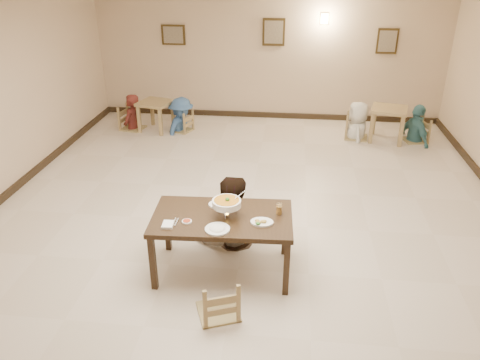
# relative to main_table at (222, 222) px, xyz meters

# --- Properties ---
(floor) EXTENTS (10.00, 10.00, 0.00)m
(floor) POSITION_rel_main_table_xyz_m (0.19, 1.14, -0.70)
(floor) COLOR beige
(floor) RESTS_ON ground
(ceiling) EXTENTS (10.00, 10.00, 0.00)m
(ceiling) POSITION_rel_main_table_xyz_m (0.19, 1.14, 2.30)
(ceiling) COLOR white
(ceiling) RESTS_ON wall_back
(wall_back) EXTENTS (10.00, 0.00, 10.00)m
(wall_back) POSITION_rel_main_table_xyz_m (0.19, 6.14, 0.80)
(wall_back) COLOR beige
(wall_back) RESTS_ON floor
(baseboard_back) EXTENTS (8.00, 0.06, 0.12)m
(baseboard_back) POSITION_rel_main_table_xyz_m (0.19, 6.11, -0.64)
(baseboard_back) COLOR black
(baseboard_back) RESTS_ON floor
(picture_a) EXTENTS (0.55, 0.04, 0.45)m
(picture_a) POSITION_rel_main_table_xyz_m (-2.01, 6.09, 1.20)
(picture_a) COLOR #312410
(picture_a) RESTS_ON wall_back
(picture_b) EXTENTS (0.50, 0.04, 0.60)m
(picture_b) POSITION_rel_main_table_xyz_m (0.29, 6.09, 1.30)
(picture_b) COLOR #312410
(picture_b) RESTS_ON wall_back
(picture_c) EXTENTS (0.45, 0.04, 0.55)m
(picture_c) POSITION_rel_main_table_xyz_m (2.79, 6.09, 1.15)
(picture_c) COLOR #312410
(picture_c) RESTS_ON wall_back
(wall_sconce) EXTENTS (0.16, 0.05, 0.22)m
(wall_sconce) POSITION_rel_main_table_xyz_m (1.39, 6.10, 1.60)
(wall_sconce) COLOR #FFD88C
(wall_sconce) RESTS_ON wall_back
(main_table) EXTENTS (1.71, 1.01, 0.78)m
(main_table) POSITION_rel_main_table_xyz_m (0.00, 0.00, 0.00)
(main_table) COLOR #312113
(main_table) RESTS_ON floor
(chair_far) EXTENTS (0.41, 0.41, 0.87)m
(chair_far) POSITION_rel_main_table_xyz_m (-0.05, 0.78, -0.27)
(chair_far) COLOR tan
(chair_far) RESTS_ON floor
(chair_near) EXTENTS (0.44, 0.44, 0.93)m
(chair_near) POSITION_rel_main_table_xyz_m (0.06, -0.78, -0.24)
(chair_near) COLOR tan
(chair_near) RESTS_ON floor
(main_diner) EXTENTS (1.10, 0.97, 1.90)m
(main_diner) POSITION_rel_main_table_xyz_m (-0.01, 0.71, 0.25)
(main_diner) COLOR gray
(main_diner) RESTS_ON floor
(curry_warmer) EXTENTS (0.38, 0.34, 0.31)m
(curry_warmer) POSITION_rel_main_table_xyz_m (0.06, -0.00, 0.26)
(curry_warmer) COLOR silver
(curry_warmer) RESTS_ON main_table
(rice_plate_far) EXTENTS (0.30, 0.30, 0.07)m
(rice_plate_far) POSITION_rel_main_table_xyz_m (-0.05, 0.25, 0.10)
(rice_plate_far) COLOR white
(rice_plate_far) RESTS_ON main_table
(rice_plate_near) EXTENTS (0.29, 0.29, 0.07)m
(rice_plate_near) POSITION_rel_main_table_xyz_m (-0.01, -0.31, 0.10)
(rice_plate_near) COLOR white
(rice_plate_near) RESTS_ON main_table
(fried_plate) EXTENTS (0.27, 0.27, 0.06)m
(fried_plate) POSITION_rel_main_table_xyz_m (0.48, -0.11, 0.10)
(fried_plate) COLOR white
(fried_plate) RESTS_ON main_table
(chili_dish) EXTENTS (0.12, 0.12, 0.02)m
(chili_dish) POSITION_rel_main_table_xyz_m (-0.39, -0.18, 0.09)
(chili_dish) COLOR white
(chili_dish) RESTS_ON main_table
(napkin_cutlery) EXTENTS (0.16, 0.25, 0.03)m
(napkin_cutlery) POSITION_rel_main_table_xyz_m (-0.58, -0.28, 0.10)
(napkin_cutlery) COLOR white
(napkin_cutlery) RESTS_ON main_table
(drink_glass) EXTENTS (0.07, 0.07, 0.14)m
(drink_glass) POSITION_rel_main_table_xyz_m (0.67, 0.13, 0.15)
(drink_glass) COLOR white
(drink_glass) RESTS_ON main_table
(bg_table_left) EXTENTS (0.82, 0.82, 0.66)m
(bg_table_left) POSITION_rel_main_table_xyz_m (-2.22, 4.93, -0.17)
(bg_table_left) COLOR #9E8456
(bg_table_left) RESTS_ON floor
(bg_table_right) EXTENTS (0.85, 0.85, 0.71)m
(bg_table_right) POSITION_rel_main_table_xyz_m (2.79, 4.87, -0.13)
(bg_table_right) COLOR #9E8456
(bg_table_right) RESTS_ON floor
(bg_chair_ll) EXTENTS (0.47, 0.47, 1.00)m
(bg_chair_ll) POSITION_rel_main_table_xyz_m (-2.79, 4.95, -0.20)
(bg_chair_ll) COLOR tan
(bg_chair_ll) RESTS_ON floor
(bg_chair_lr) EXTENTS (0.41, 0.41, 0.88)m
(bg_chair_lr) POSITION_rel_main_table_xyz_m (-1.65, 4.95, -0.26)
(bg_chair_lr) COLOR tan
(bg_chair_lr) RESTS_ON floor
(bg_chair_rl) EXTENTS (0.47, 0.47, 1.00)m
(bg_chair_rl) POSITION_rel_main_table_xyz_m (2.18, 4.94, -0.20)
(bg_chair_rl) COLOR tan
(bg_chair_rl) RESTS_ON floor
(bg_chair_rr) EXTENTS (0.45, 0.45, 0.95)m
(bg_chair_rr) POSITION_rel_main_table_xyz_m (3.39, 4.89, -0.23)
(bg_chair_rr) COLOR tan
(bg_chair_rr) RESTS_ON floor
(bg_diner_a) EXTENTS (0.49, 0.64, 1.59)m
(bg_diner_a) POSITION_rel_main_table_xyz_m (-2.79, 4.95, 0.10)
(bg_diner_a) COLOR #561F1B
(bg_diner_a) RESTS_ON floor
(bg_diner_b) EXTENTS (0.84, 1.11, 1.52)m
(bg_diner_b) POSITION_rel_main_table_xyz_m (-1.65, 4.95, 0.06)
(bg_diner_b) COLOR #476FA5
(bg_diner_b) RESTS_ON floor
(bg_diner_c) EXTENTS (0.53, 0.79, 1.58)m
(bg_diner_c) POSITION_rel_main_table_xyz_m (2.18, 4.94, 0.09)
(bg_diner_c) COLOR silver
(bg_diner_c) RESTS_ON floor
(bg_diner_d) EXTENTS (0.69, 1.00, 1.58)m
(bg_diner_d) POSITION_rel_main_table_xyz_m (3.39, 4.89, 0.09)
(bg_diner_d) COLOR teal
(bg_diner_d) RESTS_ON floor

